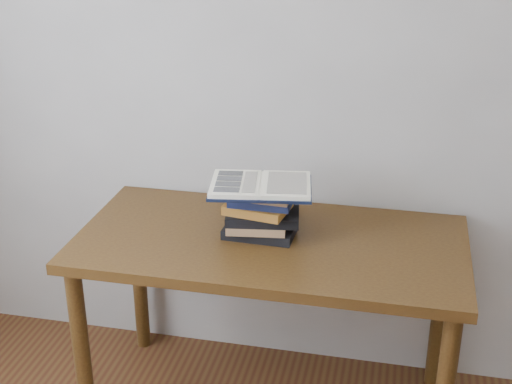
# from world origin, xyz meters

# --- Properties ---
(room_shell) EXTENTS (3.54, 3.54, 2.62)m
(room_shell) POSITION_xyz_m (-0.08, 0.01, 1.63)
(room_shell) COLOR #BCB9B1
(room_shell) RESTS_ON ground
(desk) EXTENTS (1.38, 0.69, 0.74)m
(desk) POSITION_xyz_m (-0.11, 1.38, 0.64)
(desk) COLOR #4D3313
(desk) RESTS_ON ground
(book_stack) EXTENTS (0.28, 0.21, 0.18)m
(book_stack) POSITION_xyz_m (-0.15, 1.40, 0.83)
(book_stack) COLOR black
(book_stack) RESTS_ON desk
(open_book) EXTENTS (0.38, 0.29, 0.03)m
(open_book) POSITION_xyz_m (-0.15, 1.38, 0.93)
(open_book) COLOR black
(open_book) RESTS_ON book_stack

